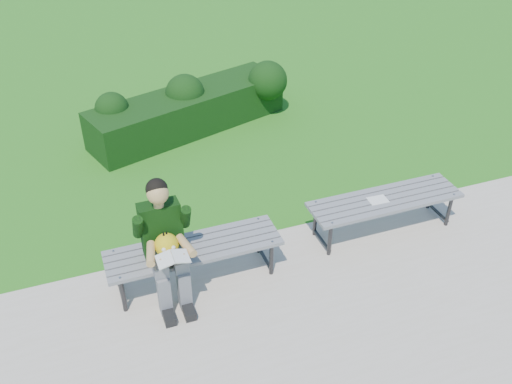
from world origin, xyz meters
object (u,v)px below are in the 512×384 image
Objects in this scene: bench_right at (385,202)px; paper_sheet at (378,200)px; bench_left at (194,251)px; seated_boy at (165,240)px; hedge at (194,106)px.

paper_sheet is (-0.10, 0.00, 0.06)m from bench_right.
bench_right is at bearing 1.78° from bench_left.
seated_boy is (-2.58, -0.17, 0.30)m from bench_right.
paper_sheet is at bearing 1.86° from bench_left.
seated_boy is at bearing -176.19° from paper_sheet.
paper_sheet is at bearing 3.81° from seated_boy.
bench_left is 1.00× the size of bench_right.
seated_boy is 5.81× the size of paper_sheet.
seated_boy is at bearing -176.34° from bench_right.
hedge is at bearing 111.29° from paper_sheet.
bench_right is at bearing 0.00° from paper_sheet.
seated_boy is at bearing -162.59° from bench_left.
seated_boy is at bearing -109.17° from hedge.
seated_boy reaches higher than paper_sheet.
bench_left is 1.37× the size of seated_boy.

